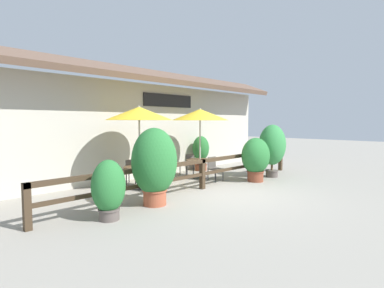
# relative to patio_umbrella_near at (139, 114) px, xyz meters

# --- Properties ---
(ground_plane) EXTENTS (60.00, 60.00, 0.00)m
(ground_plane) POSITION_rel_patio_umbrella_near_xyz_m (1.34, -2.55, -2.40)
(ground_plane) COLOR gray
(building_facade) EXTENTS (14.28, 1.49, 4.23)m
(building_facade) POSITION_rel_patio_umbrella_near_xyz_m (1.34, 1.55, -0.24)
(building_facade) COLOR #BCB7A8
(building_facade) RESTS_ON ground
(patio_railing) EXTENTS (10.40, 0.14, 0.95)m
(patio_railing) POSITION_rel_patio_umbrella_near_xyz_m (1.34, -1.50, -1.71)
(patio_railing) COLOR #3D2D1E
(patio_railing) RESTS_ON ground
(patio_umbrella_near) EXTENTS (2.14, 2.14, 2.65)m
(patio_umbrella_near) POSITION_rel_patio_umbrella_near_xyz_m (0.00, 0.00, 0.00)
(patio_umbrella_near) COLOR #B7B2A8
(patio_umbrella_near) RESTS_ON ground
(dining_table_near) EXTENTS (1.04, 1.04, 0.71)m
(dining_table_near) POSITION_rel_patio_umbrella_near_xyz_m (0.00, -0.00, -1.83)
(dining_table_near) COLOR #4C3826
(dining_table_near) RESTS_ON ground
(chair_near_streetside) EXTENTS (0.49, 0.49, 0.87)m
(chair_near_streetside) POSITION_rel_patio_umbrella_near_xyz_m (0.05, -0.75, -1.91)
(chair_near_streetside) COLOR #514C47
(chair_near_streetside) RESTS_ON ground
(chair_near_wallside) EXTENTS (0.43, 0.43, 0.87)m
(chair_near_wallside) POSITION_rel_patio_umbrella_near_xyz_m (0.08, 0.75, -1.91)
(chair_near_wallside) COLOR #514C47
(chair_near_wallside) RESTS_ON ground
(patio_umbrella_middle) EXTENTS (2.14, 2.14, 2.65)m
(patio_umbrella_middle) POSITION_rel_patio_umbrella_near_xyz_m (2.63, -0.21, 0.00)
(patio_umbrella_middle) COLOR #B7B2A8
(patio_umbrella_middle) RESTS_ON ground
(dining_table_middle) EXTENTS (1.04, 1.04, 0.71)m
(dining_table_middle) POSITION_rel_patio_umbrella_near_xyz_m (2.63, -0.21, -1.83)
(dining_table_middle) COLOR #4C3826
(dining_table_middle) RESTS_ON ground
(chair_middle_streetside) EXTENTS (0.44, 0.44, 0.87)m
(chair_middle_streetside) POSITION_rel_patio_umbrella_near_xyz_m (2.59, -0.95, -1.91)
(chair_middle_streetside) COLOR #514C47
(chair_middle_streetside) RESTS_ON ground
(chair_middle_wallside) EXTENTS (0.45, 0.45, 0.87)m
(chair_middle_wallside) POSITION_rel_patio_umbrella_near_xyz_m (2.70, 0.52, -1.91)
(chair_middle_wallside) COLOR #514C47
(chair_middle_wallside) RESTS_ON ground
(potted_plant_broad_leaf) EXTENTS (1.22, 1.10, 1.99)m
(potted_plant_broad_leaf) POSITION_rel_patio_umbrella_near_xyz_m (-0.89, -1.87, -1.33)
(potted_plant_broad_leaf) COLOR #9E4C33
(potted_plant_broad_leaf) RESTS_ON ground
(potted_plant_entrance_palm) EXTENTS (1.11, 1.00, 2.03)m
(potted_plant_entrance_palm) POSITION_rel_patio_umbrella_near_xyz_m (4.76, -2.04, -1.19)
(potted_plant_entrance_palm) COLOR #564C47
(potted_plant_entrance_palm) RESTS_ON ground
(potted_plant_small_flowering) EXTENTS (0.75, 0.68, 1.33)m
(potted_plant_small_flowering) POSITION_rel_patio_umbrella_near_xyz_m (-2.33, -2.08, -1.71)
(potted_plant_small_flowering) COLOR #564C47
(potted_plant_small_flowering) RESTS_ON ground
(potted_plant_tall_tropical) EXTENTS (1.08, 0.97, 1.57)m
(potted_plant_tall_tropical) POSITION_rel_patio_umbrella_near_xyz_m (3.55, -2.07, -1.54)
(potted_plant_tall_tropical) COLOR brown
(potted_plant_tall_tropical) RESTS_ON ground
(potted_plant_corner_fern) EXTENTS (0.77, 0.69, 1.52)m
(potted_plant_corner_fern) POSITION_rel_patio_umbrella_near_xyz_m (3.99, 1.00, -1.54)
(potted_plant_corner_fern) COLOR brown
(potted_plant_corner_fern) RESTS_ON ground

